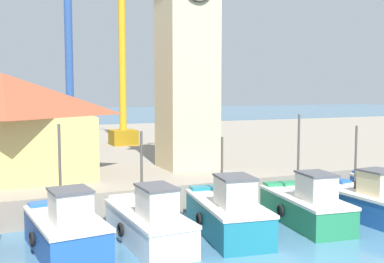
# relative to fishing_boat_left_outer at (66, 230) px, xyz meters

# --- Properties ---
(quay_wharf) EXTENTS (120.00, 40.00, 1.24)m
(quay_wharf) POSITION_rel_fishing_boat_left_outer_xyz_m (6.27, 23.20, -0.19)
(quay_wharf) COLOR gray
(quay_wharf) RESTS_ON ground
(fishing_boat_left_outer) EXTENTS (2.44, 4.58, 4.38)m
(fishing_boat_left_outer) POSITION_rel_fishing_boat_left_outer_xyz_m (0.00, 0.00, 0.00)
(fishing_boat_left_outer) COLOR #2356A8
(fishing_boat_left_outer) RESTS_ON ground
(fishing_boat_left_inner) EXTENTS (2.05, 5.11, 4.03)m
(fishing_boat_left_inner) POSITION_rel_fishing_boat_left_outer_xyz_m (2.91, -0.17, -0.05)
(fishing_boat_left_inner) COLOR silver
(fishing_boat_left_inner) RESTS_ON ground
(fishing_boat_mid_left) EXTENTS (2.76, 5.17, 3.72)m
(fishing_boat_mid_left) POSITION_rel_fishing_boat_left_outer_xyz_m (5.99, -0.51, 0.02)
(fishing_boat_mid_left) COLOR #196B7F
(fishing_boat_mid_left) RESTS_ON ground
(fishing_boat_center) EXTENTS (2.59, 5.09, 4.54)m
(fishing_boat_center) POSITION_rel_fishing_boat_left_outer_xyz_m (9.64, -0.59, -0.03)
(fishing_boat_center) COLOR #237A4C
(fishing_boat_center) RESTS_ON ground
(fishing_boat_mid_right) EXTENTS (2.23, 4.31, 4.00)m
(fishing_boat_mid_right) POSITION_rel_fishing_boat_left_outer_xyz_m (12.61, -0.89, -0.05)
(fishing_boat_mid_right) COLOR #2356A8
(fishing_boat_mid_right) RESTS_ON ground
(clock_tower) EXTENTS (3.33, 3.33, 15.23)m
(clock_tower) POSITION_rel_fishing_boat_left_outer_xyz_m (7.86, 7.64, 7.63)
(clock_tower) COLOR beige
(clock_tower) RESTS_ON quay_wharf
(warehouse_left) EXTENTS (8.41, 5.94, 5.16)m
(warehouse_left) POSITION_rel_fishing_boat_left_outer_xyz_m (-1.60, 8.18, 3.08)
(warehouse_left) COLOR tan
(warehouse_left) RESTS_ON quay_wharf
(port_crane_near) EXTENTS (2.14, 9.74, 18.02)m
(port_crane_near) POSITION_rel_fishing_boat_left_outer_xyz_m (3.04, 17.87, 7.00)
(port_crane_near) COLOR navy
(port_crane_near) RESTS_ON quay_wharf
(port_crane_far) EXTENTS (3.90, 10.68, 18.97)m
(port_crane_far) POSITION_rel_fishing_boat_left_outer_xyz_m (7.48, 20.24, 7.67)
(port_crane_far) COLOR #976E11
(port_crane_far) RESTS_ON quay_wharf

